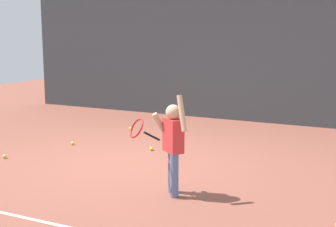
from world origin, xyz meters
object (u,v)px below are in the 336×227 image
Objects in this scene: tennis_ball_1 at (73,143)px; tennis_ball_2 at (5,156)px; tennis_player at (172,141)px; tennis_ball_3 at (130,129)px; tennis_ball_4 at (152,149)px.

tennis_ball_2 is at bearing -110.12° from tennis_ball_1.
tennis_ball_1 is (-2.84, 1.64, -0.69)m from tennis_player.
tennis_player is at bearing -6.46° from tennis_ball_2.
tennis_ball_3 is at bearing 79.17° from tennis_ball_1.
tennis_ball_1 is 1.56m from tennis_ball_4.
tennis_ball_3 and tennis_ball_4 have the same top height.
tennis_ball_3 is 1.00× the size of tennis_ball_4.
tennis_ball_4 is (-1.31, 1.92, -0.69)m from tennis_player.
tennis_player is 20.46× the size of tennis_ball_2.
tennis_player reaches higher than tennis_ball_2.
tennis_ball_3 is 1.81m from tennis_ball_4.
tennis_ball_1 is at bearing -100.83° from tennis_ball_3.
tennis_ball_1 is at bearing -169.51° from tennis_ball_4.
tennis_ball_4 is (1.22, -1.34, 0.00)m from tennis_ball_3.
tennis_ball_1 is 1.00× the size of tennis_ball_2.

